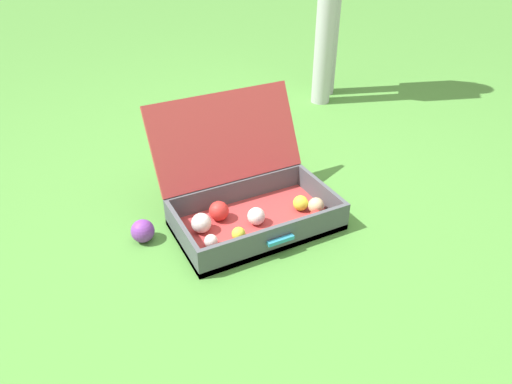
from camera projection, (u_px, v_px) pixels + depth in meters
The scene contains 3 objects.
ground_plane at pixel (244, 234), 1.92m from camera, with size 16.00×16.00×0.00m, color #4C8C38.
open_suitcase at pixel (247, 197), 1.96m from camera, with size 0.66×0.59×0.47m.
stray_ball_on_grass at pixel (143, 231), 1.86m from camera, with size 0.09×0.09×0.09m, color purple.
Camera 1 is at (-0.66, -1.38, 1.18)m, focal length 33.06 mm.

